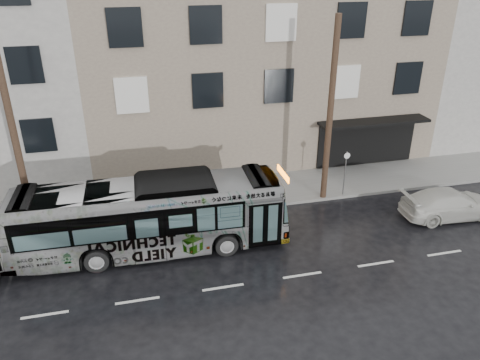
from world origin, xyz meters
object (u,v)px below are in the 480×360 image
object	(u,v)px
utility_pole_front	(330,113)
sign_post	(345,173)
bus	(150,216)
utility_pole_rear	(14,137)
white_sedan	(450,204)

from	to	relation	value
utility_pole_front	sign_post	world-z (taller)	utility_pole_front
sign_post	bus	size ratio (longest dim) A/B	0.21
utility_pole_front	bus	distance (m)	9.74
utility_pole_rear	white_sedan	world-z (taller)	utility_pole_rear
utility_pole_rear	sign_post	world-z (taller)	utility_pole_rear
sign_post	bus	bearing A→B (deg)	-166.04
utility_pole_front	utility_pole_rear	world-z (taller)	same
utility_pole_rear	sign_post	bearing A→B (deg)	0.00
utility_pole_front	bus	xyz separation A→B (m)	(-8.91, -2.49, -3.05)
utility_pole_front	white_sedan	bearing A→B (deg)	-30.75
sign_post	white_sedan	size ratio (longest dim) A/B	0.50
utility_pole_front	sign_post	distance (m)	3.48
bus	white_sedan	xyz separation A→B (m)	(14.09, -0.59, -0.91)
utility_pole_front	white_sedan	world-z (taller)	utility_pole_front
bus	white_sedan	world-z (taller)	bus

